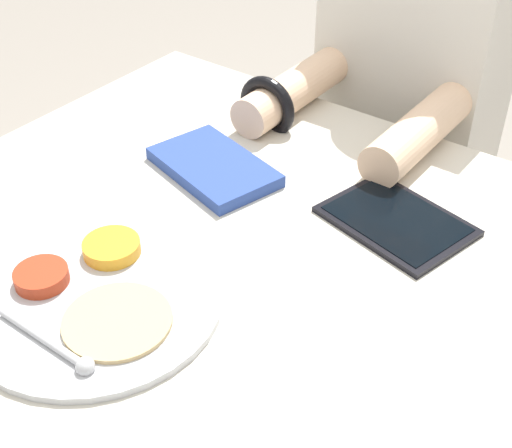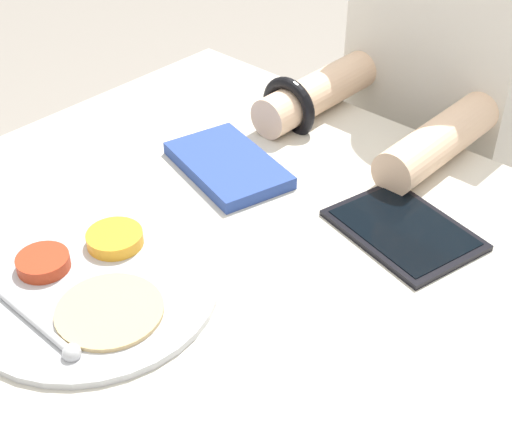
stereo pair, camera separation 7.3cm
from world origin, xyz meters
The scene contains 5 objects.
dining_table centered at (0.00, 0.00, 0.36)m, with size 1.12×0.86×0.72m.
thali_tray centered at (-0.14, -0.19, 0.73)m, with size 0.32×0.32×0.03m.
red_notebook centered at (-0.20, 0.12, 0.73)m, with size 0.23×0.17×0.02m.
tablet_device centered at (0.09, 0.17, 0.73)m, with size 0.22×0.18×0.01m.
person_diner centered at (-0.10, 0.59, 0.58)m, with size 0.34×0.48×1.21m.
Camera 1 is at (0.41, -0.59, 1.33)m, focal length 50.00 mm.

